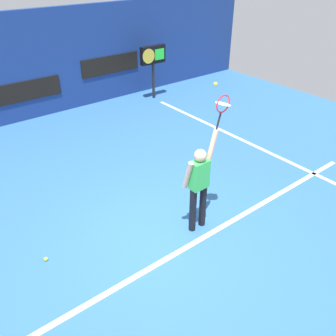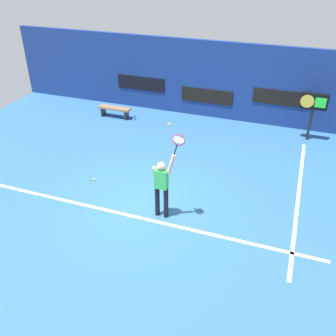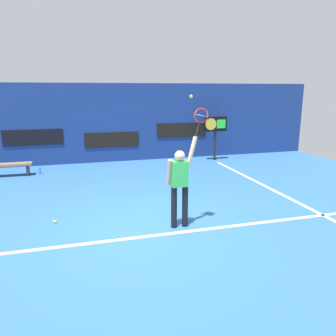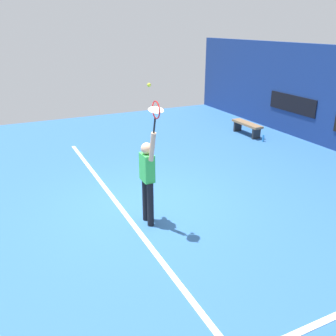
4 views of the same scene
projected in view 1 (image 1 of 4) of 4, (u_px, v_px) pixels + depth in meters
ground_plane at (163, 235)px, 6.74m from camera, size 18.00×18.00×0.00m
back_wall at (19, 68)px, 10.61m from camera, size 18.00×0.20×3.18m
sponsor_banner_center at (25, 91)px, 10.88m from camera, size 2.20×0.03×0.60m
sponsor_banner_starboard at (111, 65)px, 12.31m from camera, size 2.20×0.03×0.60m
court_baseline at (182, 250)px, 6.38m from camera, size 10.00×0.10×0.01m
court_sideline at (235, 137)px, 10.27m from camera, size 0.10×7.00×0.01m
tennis_player at (199, 183)px, 6.42m from camera, size 0.63×0.31×1.98m
tennis_racket at (223, 106)px, 5.94m from camera, size 0.38×0.27×0.63m
tennis_ball at (215, 84)px, 5.59m from camera, size 0.07×0.07×0.07m
scoreboard_clock at (153, 57)px, 12.26m from camera, size 0.96×0.20×1.83m
spare_ball at (46, 259)px, 6.16m from camera, size 0.07×0.07×0.07m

